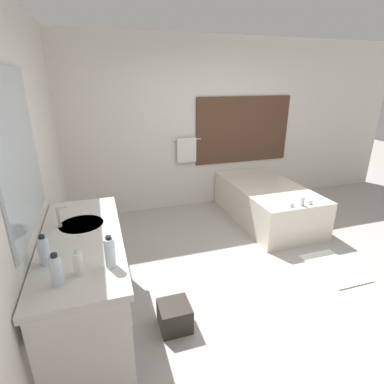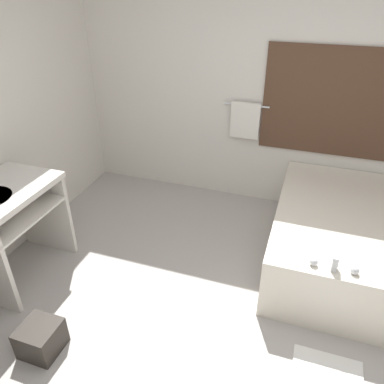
{
  "view_description": "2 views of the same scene",
  "coord_description": "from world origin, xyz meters",
  "views": [
    {
      "loc": [
        -1.67,
        -2.44,
        2.06
      ],
      "look_at": [
        -0.64,
        0.8,
        0.77
      ],
      "focal_mm": 28.0,
      "sensor_mm": 36.0,
      "label": 1
    },
    {
      "loc": [
        0.41,
        -1.76,
        2.4
      ],
      "look_at": [
        -0.45,
        0.77,
        0.81
      ],
      "focal_mm": 35.0,
      "sensor_mm": 36.0,
      "label": 2
    }
  ],
  "objects": [
    {
      "name": "ground_plane",
      "position": [
        0.0,
        0.0,
        0.0
      ],
      "size": [
        16.0,
        16.0,
        0.0
      ],
      "primitive_type": "plane",
      "color": "#A8A39E",
      "rests_on": "ground"
    },
    {
      "name": "wall_back_with_blinds",
      "position": [
        0.02,
        2.23,
        1.35
      ],
      "size": [
        7.4,
        0.13,
        2.7
      ],
      "color": "silver",
      "rests_on": "ground_plane"
    },
    {
      "name": "bathtub",
      "position": [
        0.72,
        1.29,
        0.3
      ],
      "size": [
        0.98,
        1.81,
        0.67
      ],
      "color": "silver",
      "rests_on": "ground_plane"
    },
    {
      "name": "waste_bin",
      "position": [
        -1.19,
        -0.43,
        0.12
      ],
      "size": [
        0.27,
        0.27,
        0.24
      ],
      "color": "#2D2823",
      "rests_on": "ground_plane"
    }
  ]
}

